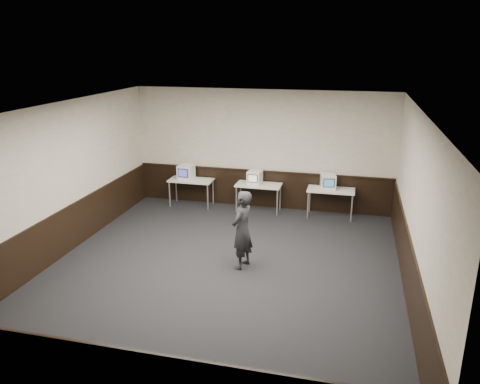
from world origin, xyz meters
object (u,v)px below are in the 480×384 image
(desk_left, at_px, (191,182))
(emac_left, at_px, (186,172))
(desk_right, at_px, (331,192))
(emac_center, at_px, (255,177))
(emac_right, at_px, (328,181))
(desk_center, at_px, (259,187))
(person, at_px, (242,230))

(desk_left, height_order, emac_left, emac_left)
(desk_right, bearing_deg, emac_center, 179.56)
(desk_left, relative_size, emac_right, 2.62)
(desk_center, height_order, emac_right, emac_right)
(desk_left, height_order, desk_center, same)
(desk_center, xyz_separation_m, desk_right, (1.90, 0.00, 0.00))
(desk_right, relative_size, person, 0.75)
(desk_center, distance_m, emac_center, 0.27)
(emac_center, relative_size, person, 0.26)
(desk_right, height_order, emac_left, emac_left)
(desk_left, distance_m, desk_right, 3.80)
(desk_right, bearing_deg, desk_center, 180.00)
(desk_left, height_order, person, person)
(emac_left, distance_m, emac_right, 3.86)
(desk_center, relative_size, emac_left, 2.66)
(desk_left, bearing_deg, emac_left, 170.23)
(emac_left, xyz_separation_m, emac_center, (1.94, -0.01, -0.02))
(emac_left, relative_size, emac_right, 0.98)
(emac_center, xyz_separation_m, person, (0.46, -3.35, -0.12))
(desk_right, distance_m, emac_right, 0.28)
(desk_left, bearing_deg, desk_center, 0.00)
(emac_right, height_order, person, person)
(emac_left, bearing_deg, emac_right, 3.57)
(emac_center, bearing_deg, desk_left, -174.28)
(desk_center, bearing_deg, person, -84.03)
(desk_left, xyz_separation_m, emac_left, (-0.15, 0.03, 0.27))
(desk_center, distance_m, emac_left, 2.07)
(desk_center, height_order, person, person)
(emac_center, distance_m, emac_right, 1.92)
(emac_right, bearing_deg, emac_center, 170.72)
(desk_center, xyz_separation_m, emac_left, (-2.05, 0.03, 0.27))
(desk_left, xyz_separation_m, desk_right, (3.80, 0.00, 0.00))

